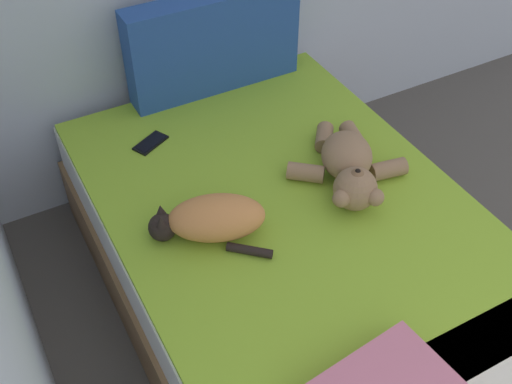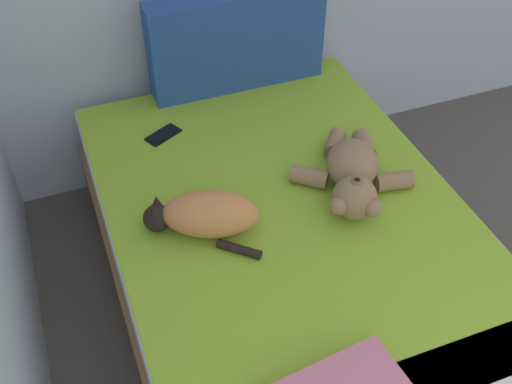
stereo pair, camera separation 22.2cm
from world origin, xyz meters
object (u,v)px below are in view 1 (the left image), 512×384
at_px(patterned_cushion, 214,43).
at_px(teddy_bear, 349,166).
at_px(bed, 291,261).
at_px(cat, 211,219).
at_px(cell_phone, 151,143).

relative_size(patterned_cushion, teddy_bear, 1.47).
relative_size(bed, patterned_cushion, 2.49).
bearing_deg(bed, cat, 171.06).
xyz_separation_m(patterned_cushion, teddy_bear, (0.16, -0.84, -0.15)).
bearing_deg(cat, teddy_bear, 0.36).
bearing_deg(cell_phone, cat, -89.32).
xyz_separation_m(bed, teddy_bear, (0.27, 0.05, 0.35)).
bearing_deg(cell_phone, patterned_cushion, 31.63).
relative_size(cat, cell_phone, 2.55).
xyz_separation_m(bed, cat, (-0.31, 0.05, 0.34)).
xyz_separation_m(cat, cell_phone, (-0.01, 0.58, -0.07)).
xyz_separation_m(bed, cell_phone, (-0.32, 0.63, 0.28)).
distance_m(cat, cell_phone, 0.58).
bearing_deg(patterned_cushion, cell_phone, -148.37).
xyz_separation_m(cat, teddy_bear, (0.58, 0.00, 0.00)).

